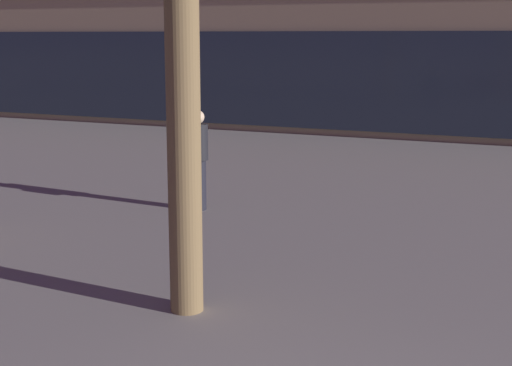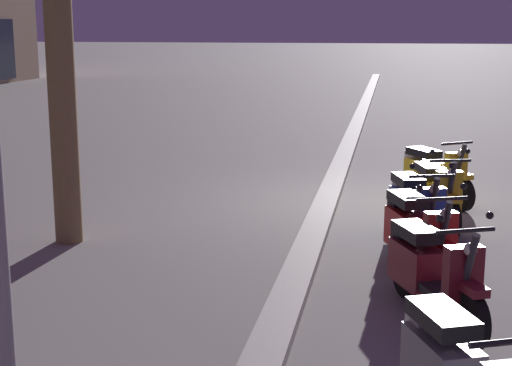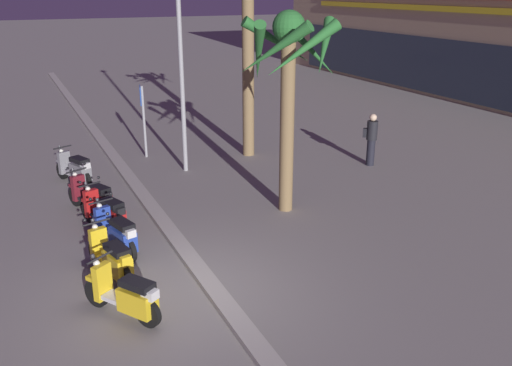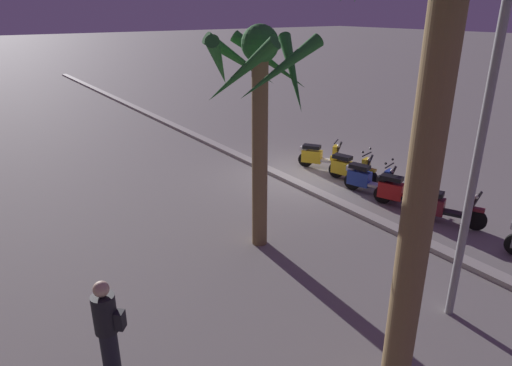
% 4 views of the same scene
% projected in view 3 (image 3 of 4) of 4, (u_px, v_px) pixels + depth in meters
% --- Properties ---
extents(ground_plane, '(200.00, 200.00, 0.00)m').
position_uv_depth(ground_plane, '(183.00, 294.00, 10.23)').
color(ground_plane, gray).
extents(curb_strip, '(60.00, 0.36, 0.12)m').
position_uv_depth(curb_strip, '(210.00, 285.00, 10.42)').
color(curb_strip, '#ADA89E').
rests_on(curb_strip, ground).
extents(scooter_grey_last_in_row, '(1.68, 0.88, 1.04)m').
position_uv_depth(scooter_grey_last_in_row, '(75.00, 170.00, 15.72)').
color(scooter_grey_last_in_row, black).
rests_on(scooter_grey_last_in_row, ground).
extents(scooter_maroon_second_in_line, '(1.73, 0.93, 1.17)m').
position_uv_depth(scooter_maroon_second_in_line, '(93.00, 197.00, 13.69)').
color(scooter_maroon_second_in_line, black).
rests_on(scooter_maroon_second_in_line, ground).
extents(scooter_red_far_back, '(1.75, 0.86, 1.17)m').
position_uv_depth(scooter_red_far_back, '(106.00, 213.00, 12.67)').
color(scooter_red_far_back, black).
rests_on(scooter_red_far_back, ground).
extents(scooter_blue_mid_front, '(1.77, 0.77, 1.17)m').
position_uv_depth(scooter_blue_mid_front, '(117.00, 234.00, 11.63)').
color(scooter_blue_mid_front, black).
rests_on(scooter_blue_mid_front, ground).
extents(scooter_yellow_lead_nearest, '(1.70, 0.73, 1.17)m').
position_uv_depth(scooter_yellow_lead_nearest, '(112.00, 258.00, 10.61)').
color(scooter_yellow_lead_nearest, black).
rests_on(scooter_yellow_lead_nearest, ground).
extents(scooter_yellow_mid_centre, '(1.50, 1.05, 1.04)m').
position_uv_depth(scooter_yellow_mid_centre, '(126.00, 296.00, 9.33)').
color(scooter_yellow_mid_centre, black).
rests_on(scooter_yellow_mid_centre, ground).
extents(crossing_sign, '(0.59, 0.18, 2.40)m').
position_uv_depth(crossing_sign, '(143.00, 113.00, 17.99)').
color(crossing_sign, '#939399').
rests_on(crossing_sign, ground).
extents(palm_tree_near_sign, '(2.64, 2.59, 6.58)m').
position_uv_depth(palm_tree_near_sign, '(247.00, 4.00, 17.07)').
color(palm_tree_near_sign, olive).
rests_on(palm_tree_near_sign, ground).
extents(palm_tree_far_corner, '(2.49, 2.65, 4.94)m').
position_uv_depth(palm_tree_far_corner, '(289.00, 66.00, 12.86)').
color(palm_tree_far_corner, olive).
rests_on(palm_tree_far_corner, ground).
extents(pedestrian_window_shopping, '(0.42, 0.43, 1.68)m').
position_uv_depth(pedestrian_window_shopping, '(371.00, 138.00, 17.34)').
color(pedestrian_window_shopping, black).
rests_on(pedestrian_window_shopping, ground).
extents(street_lamp, '(0.36, 0.36, 7.69)m').
position_uv_depth(street_lamp, '(179.00, 17.00, 15.57)').
color(street_lamp, '#939399').
rests_on(street_lamp, ground).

